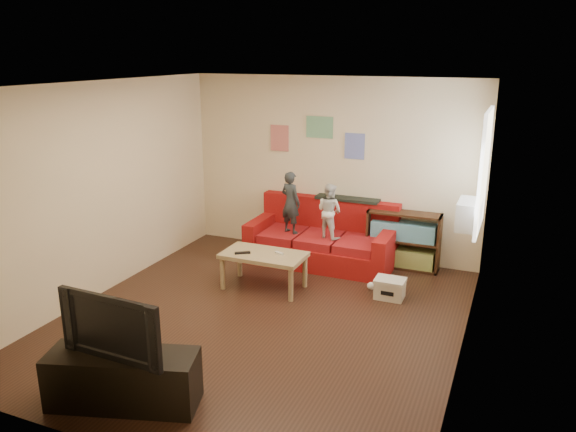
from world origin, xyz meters
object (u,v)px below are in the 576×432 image
at_px(coffee_table, 264,258).
at_px(tv_stand, 123,379).
at_px(sofa, 323,241).
at_px(bookshelf, 403,243).
at_px(television, 118,323).
at_px(child_b, 329,211).
at_px(child_a, 291,202).
at_px(file_box, 390,288).

height_order(coffee_table, tv_stand, tv_stand).
distance_m(sofa, bookshelf, 1.17).
bearing_deg(television, child_b, 83.38).
height_order(sofa, coffee_table, sofa).
distance_m(sofa, coffee_table, 1.30).
xyz_separation_m(sofa, tv_stand, (-0.44, -4.05, -0.07)).
bearing_deg(tv_stand, bookshelf, 52.49).
distance_m(sofa, television, 4.10).
relative_size(sofa, child_b, 2.68).
relative_size(sofa, bookshelf, 2.06).
bearing_deg(tv_stand, television, 0.00).
height_order(bookshelf, tv_stand, bookshelf).
xyz_separation_m(coffee_table, television, (-0.05, -2.81, 0.37)).
xyz_separation_m(child_b, coffee_table, (-0.54, -1.07, -0.43)).
bearing_deg(coffee_table, sofa, 72.50).
distance_m(coffee_table, television, 2.84).
height_order(child_b, tv_stand, child_b).
bearing_deg(bookshelf, child_a, -165.96).
relative_size(child_b, bookshelf, 0.77).
height_order(child_b, television, child_b).
bearing_deg(sofa, coffee_table, -107.50).
distance_m(child_b, file_box, 1.49).
xyz_separation_m(sofa, child_b, (0.15, -0.17, 0.53)).
distance_m(coffee_table, file_box, 1.68).
distance_m(sofa, child_a, 0.77).
xyz_separation_m(bookshelf, television, (-1.59, -4.28, 0.42)).
bearing_deg(coffee_table, television, -91.09).
distance_m(child_a, coffee_table, 1.18).
xyz_separation_m(coffee_table, bookshelf, (1.54, 1.47, -0.05)).
bearing_deg(file_box, child_b, 145.62).
bearing_deg(file_box, tv_stand, -118.05).
xyz_separation_m(sofa, bookshelf, (1.15, 0.23, 0.06)).
bearing_deg(coffee_table, tv_stand, -91.09).
height_order(child_a, bookshelf, child_a).
height_order(coffee_table, bookshelf, bookshelf).
bearing_deg(child_a, bookshelf, -146.42).
relative_size(sofa, tv_stand, 1.62).
bearing_deg(sofa, television, -96.27).
bearing_deg(file_box, television, -118.05).
xyz_separation_m(child_a, child_b, (0.60, 0.00, -0.06)).
xyz_separation_m(child_a, file_box, (1.68, -0.74, -0.78)).
bearing_deg(file_box, bookshelf, 94.04).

